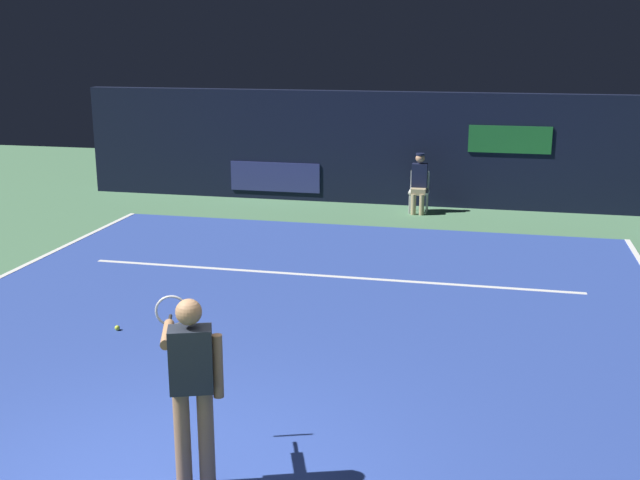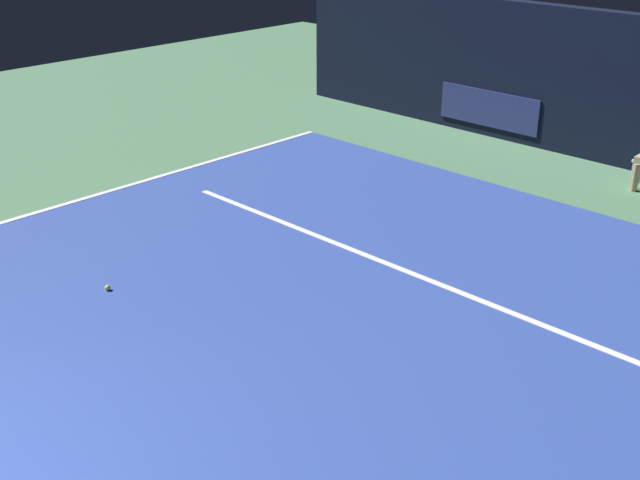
{
  "view_description": "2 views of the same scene",
  "coord_description": "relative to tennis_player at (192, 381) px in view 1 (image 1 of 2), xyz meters",
  "views": [
    {
      "loc": [
        2.57,
        -5.38,
        3.8
      ],
      "look_at": [
        0.07,
        5.67,
        0.82
      ],
      "focal_mm": 43.53,
      "sensor_mm": 36.0,
      "label": 1
    },
    {
      "loc": [
        5.8,
        -1.01,
        4.65
      ],
      "look_at": [
        -0.13,
        5.09,
        0.82
      ],
      "focal_mm": 45.27,
      "sensor_mm": 36.0,
      "label": 2
    }
  ],
  "objects": [
    {
      "name": "line_service",
      "position": [
        -0.19,
        6.2,
        -0.97
      ],
      "size": [
        8.14,
        0.1,
        0.01
      ],
      "primitive_type": "cube",
      "color": "white",
      "rests_on": "court_surface"
    },
    {
      "name": "court_surface",
      "position": [
        -0.19,
        4.27,
        -0.98
      ],
      "size": [
        10.43,
        11.02,
        0.01
      ],
      "primitive_type": "cube",
      "color": "#2D479E",
      "rests_on": "ground"
    },
    {
      "name": "tennis_ball",
      "position": [
        -2.39,
        3.23,
        -0.94
      ],
      "size": [
        0.07,
        0.07,
        0.07
      ],
      "primitive_type": "sphere",
      "color": "#CCE033",
      "rests_on": "court_surface"
    },
    {
      "name": "tennis_player",
      "position": [
        0.0,
        0.0,
        0.0
      ],
      "size": [
        0.85,
        0.91,
        1.73
      ],
      "color": "#8C6647",
      "rests_on": "ground"
    },
    {
      "name": "ground_plane",
      "position": [
        -0.19,
        4.27,
        -0.99
      ],
      "size": [
        29.84,
        29.84,
        0.0
      ],
      "primitive_type": "plane",
      "color": "#4C7A56"
    },
    {
      "name": "back_wall",
      "position": [
        -0.19,
        12.18,
        0.31
      ],
      "size": [
        14.44,
        0.33,
        2.6
      ],
      "color": "black",
      "rests_on": "ground"
    },
    {
      "name": "line_judge_on_chair",
      "position": [
        0.79,
        11.35,
        -0.3
      ],
      "size": [
        0.45,
        0.54,
        1.32
      ],
      "color": "white",
      "rests_on": "ground"
    }
  ]
}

